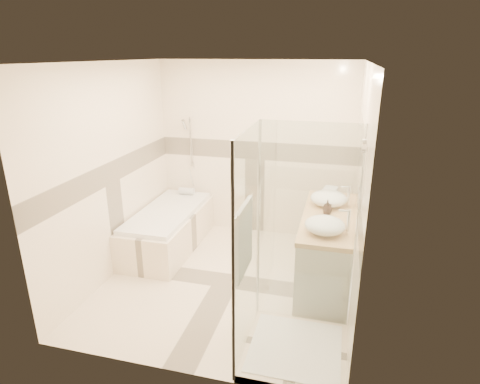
% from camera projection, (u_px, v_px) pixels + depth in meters
% --- Properties ---
extents(room, '(2.82, 3.02, 2.52)m').
position_uv_depth(room, '(231.00, 181.00, 4.39)').
color(room, '#F5E0C3').
rests_on(room, ground).
extents(bathtub, '(0.75, 1.70, 0.56)m').
position_uv_depth(bathtub, '(169.00, 227.00, 5.54)').
color(bathtub, '#FAE5C8').
rests_on(bathtub, ground).
extents(vanity, '(0.58, 1.62, 0.85)m').
position_uv_depth(vanity, '(326.00, 248.00, 4.67)').
color(vanity, white).
rests_on(vanity, ground).
extents(shower_enclosure, '(0.96, 0.93, 2.04)m').
position_uv_depth(shower_enclosure, '(285.00, 301.00, 3.55)').
color(shower_enclosure, '#FAE5C8').
rests_on(shower_enclosure, ground).
extents(vessel_sink_near, '(0.43, 0.43, 0.17)m').
position_uv_depth(vessel_sink_near, '(329.00, 198.00, 4.79)').
color(vessel_sink_near, white).
rests_on(vessel_sink_near, vanity).
extents(vessel_sink_far, '(0.41, 0.41, 0.16)m').
position_uv_depth(vessel_sink_far, '(325.00, 225.00, 4.05)').
color(vessel_sink_far, white).
rests_on(vessel_sink_far, vanity).
extents(faucet_near, '(0.11, 0.03, 0.26)m').
position_uv_depth(faucet_near, '(348.00, 195.00, 4.72)').
color(faucet_near, silver).
rests_on(faucet_near, vanity).
extents(faucet_far, '(0.11, 0.03, 0.28)m').
position_uv_depth(faucet_far, '(348.00, 220.00, 3.98)').
color(faucet_far, silver).
rests_on(faucet_far, vanity).
extents(amenity_bottle_a, '(0.09, 0.09, 0.16)m').
position_uv_depth(amenity_bottle_a, '(328.00, 207.00, 4.54)').
color(amenity_bottle_a, black).
rests_on(amenity_bottle_a, vanity).
extents(amenity_bottle_b, '(0.11, 0.11, 0.13)m').
position_uv_depth(amenity_bottle_b, '(327.00, 208.00, 4.55)').
color(amenity_bottle_b, black).
rests_on(amenity_bottle_b, vanity).
extents(folded_towels, '(0.21, 0.30, 0.09)m').
position_uv_depth(folded_towels, '(330.00, 192.00, 5.15)').
color(folded_towels, silver).
rests_on(folded_towels, vanity).
extents(rolled_towel, '(0.23, 0.10, 0.10)m').
position_uv_depth(rolled_towel, '(187.00, 191.00, 6.03)').
color(rolled_towel, silver).
rests_on(rolled_towel, bathtub).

